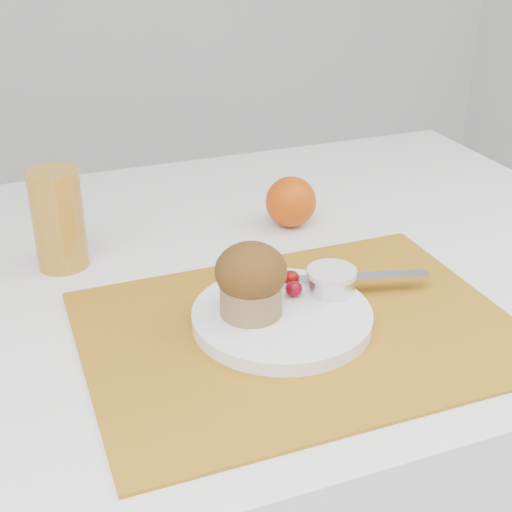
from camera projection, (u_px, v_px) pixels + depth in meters
name	position (u px, v px, depth m)	size (l,w,h in m)	color
table	(218.00, 481.00, 1.10)	(1.20, 0.80, 0.75)	white
placemat	(300.00, 330.00, 0.79)	(0.47, 0.34, 0.00)	#A76C17
plate	(282.00, 317.00, 0.79)	(0.20, 0.20, 0.02)	white
ramekin	(331.00, 282.00, 0.82)	(0.06, 0.06, 0.02)	silver
cream	(332.00, 272.00, 0.82)	(0.06, 0.06, 0.01)	silver
raspberry_near	(291.00, 278.00, 0.84)	(0.02, 0.02, 0.02)	#5F0402
raspberry_far	(294.00, 289.00, 0.81)	(0.02, 0.02, 0.02)	#53020B
butter_knife	(341.00, 278.00, 0.85)	(0.21, 0.02, 0.01)	silver
orange	(291.00, 202.00, 1.02)	(0.07, 0.07, 0.07)	#C84807
juice_glass	(58.00, 219.00, 0.90)	(0.06, 0.06, 0.13)	#BA7A22
muffin	(251.00, 280.00, 0.77)	(0.08, 0.08, 0.08)	#9E764C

